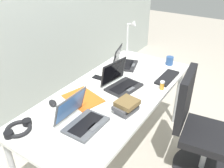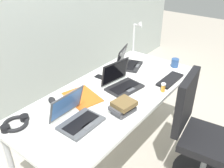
# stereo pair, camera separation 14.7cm
# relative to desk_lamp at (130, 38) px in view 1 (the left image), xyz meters

# --- Properties ---
(ground_plane) EXTENTS (12.00, 12.00, 0.00)m
(ground_plane) POSITION_rel_desk_lamp_xyz_m (-0.80, -0.28, -0.94)
(ground_plane) COLOR #B7AD9E
(wall_back) EXTENTS (6.00, 0.13, 2.60)m
(wall_back) POSITION_rel_desk_lamp_xyz_m (-0.80, 0.82, 0.36)
(wall_back) COLOR #B2BCB7
(wall_back) RESTS_ON ground_plane
(desk) EXTENTS (1.80, 0.80, 0.74)m
(desk) POSITION_rel_desk_lamp_xyz_m (-0.80, -0.28, -0.25)
(desk) COLOR white
(desk) RESTS_ON ground_plane
(desk_lamp) EXTENTS (0.12, 0.18, 0.40)m
(desk_lamp) POSITION_rel_desk_lamp_xyz_m (0.00, 0.00, 0.00)
(desk_lamp) COLOR white
(desk_lamp) RESTS_ON desk
(laptop_near_lamp) EXTENTS (0.30, 0.27, 0.22)m
(laptop_near_lamp) POSITION_rel_desk_lamp_xyz_m (-1.28, -0.33, -0.15)
(laptop_near_lamp) COLOR #515459
(laptop_near_lamp) RESTS_ON desk
(laptop_by_keyboard) EXTENTS (0.34, 0.29, 0.23)m
(laptop_by_keyboard) POSITION_rel_desk_lamp_xyz_m (-0.68, -0.29, -0.15)
(laptop_by_keyboard) COLOR #232326
(laptop_by_keyboard) RESTS_ON desk
(laptop_front_left) EXTENTS (0.32, 0.29, 0.20)m
(laptop_front_left) POSITION_rel_desk_lamp_xyz_m (-0.29, -0.10, -0.16)
(laptop_front_left) COLOR #232326
(laptop_front_left) RESTS_ON desk
(external_keyboard) EXTENTS (0.33, 0.13, 0.02)m
(external_keyboard) POSITION_rel_desk_lamp_xyz_m (-0.31, -0.58, -0.19)
(external_keyboard) COLOR black
(external_keyboard) RESTS_ON desk
(computer_mouse) EXTENTS (0.09, 0.11, 0.03)m
(computer_mouse) POSITION_rel_desk_lamp_xyz_m (-1.22, 0.02, -0.18)
(computer_mouse) COLOR black
(computer_mouse) RESTS_ON desk
(cell_phone) EXTENTS (0.07, 0.14, 0.01)m
(cell_phone) POSITION_rel_desk_lamp_xyz_m (-0.66, -0.04, -0.19)
(cell_phone) COLOR black
(cell_phone) RESTS_ON desk
(headphones) EXTENTS (0.21, 0.18, 0.04)m
(headphones) POSITION_rel_desk_lamp_xyz_m (-1.56, -0.01, -0.18)
(headphones) COLOR black
(headphones) RESTS_ON desk
(pill_bottle) EXTENTS (0.04, 0.04, 0.08)m
(pill_bottle) POSITION_rel_desk_lamp_xyz_m (-0.52, -0.62, -0.16)
(pill_bottle) COLOR gold
(pill_bottle) RESTS_ON desk
(book_stack) EXTENTS (0.20, 0.17, 0.10)m
(book_stack) POSITION_rel_desk_lamp_xyz_m (-0.98, -0.52, -0.15)
(book_stack) COLOR #4C4C51
(book_stack) RESTS_ON desk
(paper_folder_back_right) EXTENTS (0.31, 0.36, 0.01)m
(paper_folder_back_right) POSITION_rel_desk_lamp_xyz_m (-1.02, -0.13, -0.19)
(paper_folder_back_right) COLOR orange
(paper_folder_back_right) RESTS_ON desk
(coffee_mug) EXTENTS (0.11, 0.08, 0.09)m
(coffee_mug) POSITION_rel_desk_lamp_xyz_m (-0.00, -0.49, -0.15)
(coffee_mug) COLOR #2D518C
(coffee_mug) RESTS_ON desk
(office_chair) EXTENTS (0.52, 0.56, 0.97)m
(office_chair) POSITION_rel_desk_lamp_xyz_m (-0.52, -1.00, -0.54)
(office_chair) COLOR black
(office_chair) RESTS_ON ground_plane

